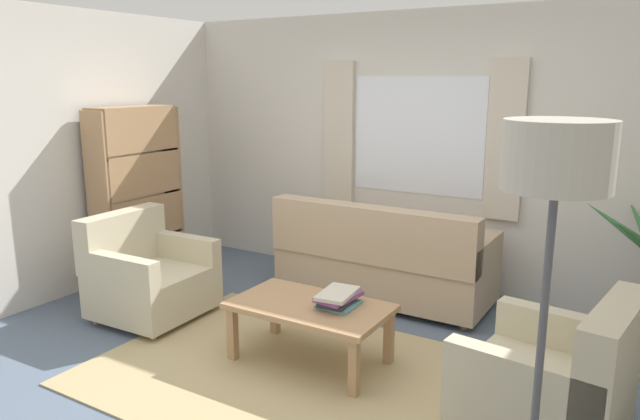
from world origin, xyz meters
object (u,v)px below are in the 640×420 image
at_px(standing_lamp, 554,198).
at_px(armchair_right, 555,386).
at_px(armchair_left, 147,276).
at_px(coffee_table, 310,312).
at_px(book_stack_on_table, 338,298).
at_px(bookshelf, 143,202).
at_px(couch, 382,262).

bearing_deg(standing_lamp, armchair_right, 94.47).
relative_size(armchair_left, coffee_table, 0.80).
bearing_deg(coffee_table, book_stack_on_table, 21.29).
relative_size(bookshelf, standing_lamp, 0.93).
bearing_deg(armchair_right, standing_lamp, 11.68).
xyz_separation_m(armchair_left, bookshelf, (-0.76, 0.69, 0.44)).
bearing_deg(couch, coffee_table, 93.82).
height_order(couch, armchair_right, couch).
distance_m(book_stack_on_table, standing_lamp, 2.27).
bearing_deg(armchair_right, coffee_table, -87.61).
bearing_deg(armchair_left, coffee_table, -91.73).
distance_m(armchair_left, book_stack_on_table, 1.82).
bearing_deg(standing_lamp, book_stack_on_table, 141.05).
relative_size(armchair_right, book_stack_on_table, 2.51).
bearing_deg(book_stack_on_table, armchair_right, -8.20).
xyz_separation_m(couch, coffee_table, (0.09, -1.36, 0.01)).
height_order(coffee_table, book_stack_on_table, book_stack_on_table).
xyz_separation_m(couch, book_stack_on_table, (0.28, -1.28, 0.13)).
relative_size(coffee_table, book_stack_on_table, 2.95).
distance_m(bookshelf, standing_lamp, 4.60).
distance_m(couch, bookshelf, 2.43).
xyz_separation_m(armchair_right, book_stack_on_table, (-1.47, 0.21, 0.14)).
bearing_deg(armchair_left, bookshelf, 46.35).
distance_m(armchair_right, coffee_table, 1.66).
bearing_deg(standing_lamp, bookshelf, 155.56).
distance_m(armchair_left, coffee_table, 1.63).
bearing_deg(armchair_right, armchair_left, -85.30).
bearing_deg(standing_lamp, armchair_left, 160.58).
relative_size(book_stack_on_table, bookshelf, 0.22).
distance_m(armchair_left, bookshelf, 1.12).
relative_size(couch, armchair_right, 2.03).
height_order(coffee_table, standing_lamp, standing_lamp).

